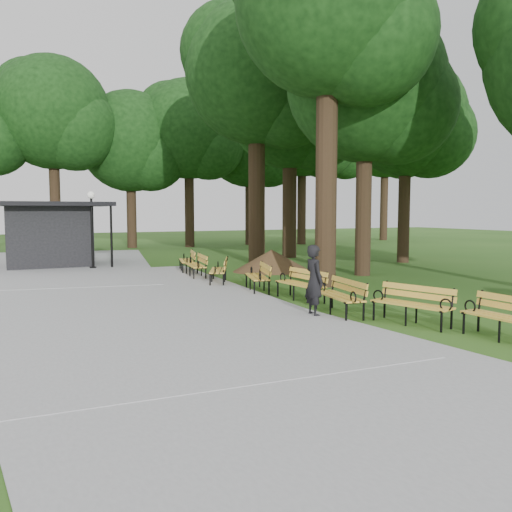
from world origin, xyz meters
name	(u,v)px	position (x,y,z in m)	size (l,w,h in m)	color
ground	(305,307)	(0.00, 0.00, 0.00)	(100.00, 100.00, 0.00)	#285217
path	(126,300)	(-4.00, 3.00, 0.03)	(12.00, 38.00, 0.06)	#949496
person	(314,281)	(-0.39, -1.05, 0.85)	(0.62, 0.41, 1.70)	black
kiosk	(48,234)	(-5.21, 13.64, 1.44)	(4.61, 4.01, 2.88)	black
lamp_post	(92,214)	(-3.61, 11.65, 2.38)	(0.32, 0.32, 3.32)	black
dirt_mound	(272,260)	(2.98, 7.68, 0.45)	(2.78, 2.78, 0.89)	#47301C
bench_0	(507,319)	(1.66, -4.72, 0.44)	(1.90, 0.64, 0.88)	gold
bench_1	(411,305)	(1.05, -2.77, 0.44)	(1.90, 0.64, 0.88)	gold
bench_2	(339,296)	(0.25, -1.14, 0.44)	(1.90, 0.64, 0.88)	gold
bench_3	(300,284)	(0.46, 1.04, 0.44)	(1.90, 0.64, 0.88)	gold
bench_4	(257,277)	(0.08, 3.04, 0.44)	(1.90, 0.64, 0.88)	gold
bench_5	(218,271)	(-0.36, 5.24, 0.44)	(1.90, 0.64, 0.88)	gold
bench_6	(196,266)	(-0.52, 7.14, 0.44)	(1.90, 0.64, 0.88)	gold
bench_7	(187,261)	(-0.26, 9.04, 0.44)	(1.90, 0.64, 0.88)	gold
lawn_tree_0	(328,5)	(2.58, 3.03, 9.02)	(6.00, 6.00, 12.11)	black
lawn_tree_1	(366,84)	(5.51, 4.90, 7.27)	(5.97, 5.97, 10.30)	black
lawn_tree_2	(257,74)	(3.86, 10.95, 8.82)	(6.67, 6.67, 12.23)	black
lawn_tree_4	(290,106)	(6.78, 12.98, 7.99)	(6.71, 6.71, 11.41)	black
lawn_tree_5	(406,118)	(10.42, 8.21, 6.88)	(5.60, 5.60, 9.73)	black
tree_backdrop	(219,130)	(6.85, 23.21, 8.14)	(37.98, 9.10, 16.28)	black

